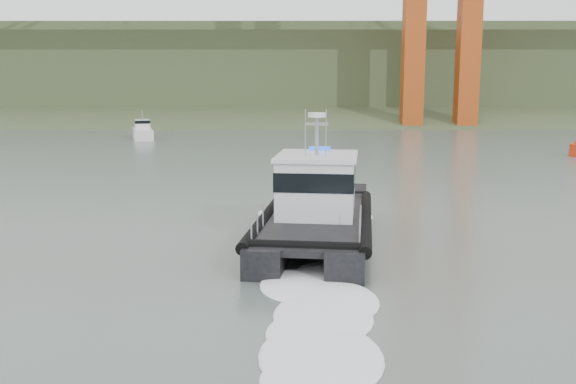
% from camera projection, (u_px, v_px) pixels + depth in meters
% --- Properties ---
extents(ground, '(400.00, 400.00, 0.00)m').
position_uv_depth(ground, '(290.00, 297.00, 21.24)').
color(ground, '#52615B').
rests_on(ground, ground).
extents(headlands, '(500.00, 105.36, 27.12)m').
position_uv_depth(headlands, '(289.00, 80.00, 143.62)').
color(headlands, '#3B502D').
rests_on(headlands, ground).
extents(patrol_boat, '(5.84, 12.58, 5.89)m').
position_uv_depth(patrol_boat, '(316.00, 208.00, 28.45)').
color(patrol_boat, black).
rests_on(patrol_boat, ground).
extents(motorboat, '(3.85, 6.90, 3.60)m').
position_uv_depth(motorboat, '(143.00, 131.00, 77.81)').
color(motorboat, silver).
rests_on(motorboat, ground).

